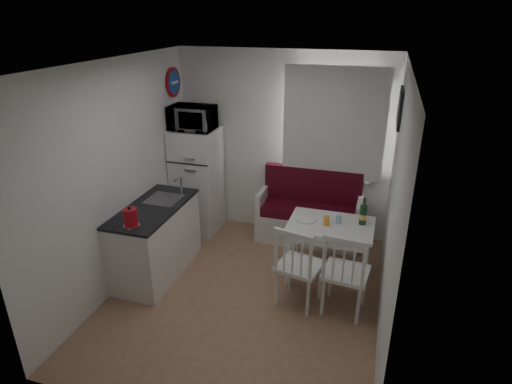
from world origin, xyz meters
The scene contains 22 objects.
floor centered at (0.00, 0.00, 0.00)m, with size 3.00×3.50×0.02m, color #906D4C.
ceiling centered at (0.00, 0.00, 2.60)m, with size 3.00×3.50×0.02m, color white.
wall_back centered at (0.00, 1.75, 1.30)m, with size 3.00×0.02×2.60m, color white.
wall_front centered at (0.00, -1.75, 1.30)m, with size 3.00×0.02×2.60m, color white.
wall_left centered at (-1.50, 0.00, 1.30)m, with size 0.02×3.50×2.60m, color white.
wall_right centered at (1.50, 0.00, 1.30)m, with size 0.02×3.50×2.60m, color white.
window centered at (0.70, 1.72, 1.62)m, with size 1.22×0.06×1.47m, color white.
curtain centered at (0.70, 1.65, 1.68)m, with size 1.35×0.02×1.50m, color white.
kitchen_counter centered at (-1.20, 0.16, 0.46)m, with size 0.62×1.32×1.16m.
wall_sign centered at (-1.47, 1.45, 2.15)m, with size 0.40×0.40×0.03m, color navy.
picture_frame centered at (1.48, 1.10, 2.05)m, with size 0.04×0.52×0.42m, color black.
bench centered at (0.47, 1.51, 0.34)m, with size 1.44×0.55×1.03m.
dining_table centered at (0.87, 0.63, 0.66)m, with size 1.00×0.70×0.74m.
chair_left centered at (0.62, -0.04, 0.61)m, with size 0.54×0.53×0.53m.
chair_right centered at (1.12, -0.04, 0.61)m, with size 0.51×0.49×0.53m.
fridge centered at (-1.18, 1.40, 0.77)m, with size 0.61×0.61×1.54m, color white.
microwave centered at (-1.18, 1.35, 1.70)m, with size 0.60×0.40×0.33m, color white.
kettle centered at (-1.15, -0.38, 1.02)m, with size 0.18×0.18×0.24m, color #AF0E19.
wine_bottle centered at (1.22, 0.73, 0.91)m, with size 0.08×0.08×0.33m, color #154424, non-canonical shape.
drinking_glass_orange centered at (0.82, 0.58, 0.80)m, with size 0.07×0.07×0.11m, color orange.
drinking_glass_blue centered at (0.95, 0.68, 0.79)m, with size 0.06×0.06×0.10m, color #8CC1EE.
plate centered at (0.57, 0.65, 0.75)m, with size 0.26×0.26×0.02m, color white.
Camera 1 is at (1.31, -3.90, 3.06)m, focal length 30.00 mm.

